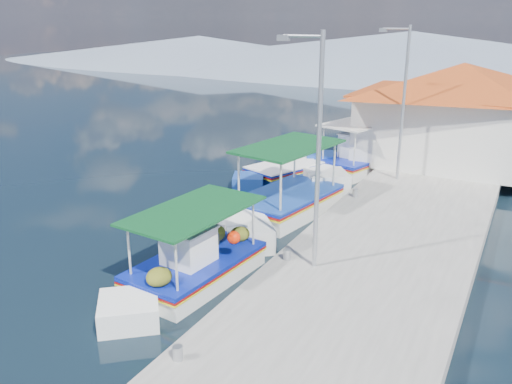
% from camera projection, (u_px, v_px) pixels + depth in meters
% --- Properties ---
extents(ground, '(160.00, 160.00, 0.00)m').
position_uv_depth(ground, '(131.00, 276.00, 14.54)').
color(ground, black).
rests_on(ground, ground).
extents(quay, '(5.00, 44.00, 0.50)m').
position_uv_depth(quay, '(399.00, 232.00, 16.87)').
color(quay, '#A09C96').
rests_on(quay, ground).
extents(bollards, '(0.20, 17.20, 0.30)m').
position_uv_depth(bollards, '(329.00, 217.00, 17.05)').
color(bollards, '#A5A8AD').
rests_on(bollards, quay).
extents(main_caique, '(2.42, 6.88, 2.28)m').
position_uv_depth(main_caique, '(197.00, 265.00, 14.22)').
color(main_caique, white).
rests_on(main_caique, ground).
extents(caique_green_canopy, '(3.07, 7.42, 2.82)m').
position_uv_depth(caique_green_canopy, '(288.00, 202.00, 19.09)').
color(caique_green_canopy, white).
rests_on(caique_green_canopy, ground).
extents(caique_blue_hull, '(3.17, 5.73, 1.09)m').
position_uv_depth(caique_blue_hull, '(286.00, 173.00, 23.05)').
color(caique_blue_hull, '#193F97').
rests_on(caique_blue_hull, ground).
extents(caique_far, '(3.45, 6.96, 2.54)m').
position_uv_depth(caique_far, '(359.00, 161.00, 24.37)').
color(caique_far, white).
rests_on(caique_far, ground).
extents(harbor_building, '(10.49, 10.49, 4.40)m').
position_uv_depth(harbor_building, '(459.00, 111.00, 23.49)').
color(harbor_building, silver).
rests_on(harbor_building, quay).
extents(lamp_post_near, '(1.21, 0.14, 6.00)m').
position_uv_depth(lamp_post_near, '(315.00, 142.00, 13.00)').
color(lamp_post_near, '#A5A8AD').
rests_on(lamp_post_near, quay).
extents(lamp_post_far, '(1.21, 0.14, 6.00)m').
position_uv_depth(lamp_post_far, '(402.00, 96.00, 20.55)').
color(lamp_post_far, '#A5A8AD').
rests_on(lamp_post_far, quay).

